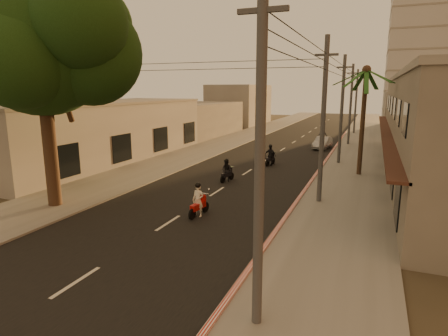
{
  "coord_description": "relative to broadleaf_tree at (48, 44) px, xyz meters",
  "views": [
    {
      "loc": [
        8.72,
        -12.69,
        6.25
      ],
      "look_at": [
        0.72,
        7.39,
        1.69
      ],
      "focal_mm": 30.0,
      "sensor_mm": 36.0,
      "label": 1
    }
  ],
  "objects": [
    {
      "name": "scooter_far_a",
      "position": [
        6.7,
        15.6,
        -7.77
      ],
      "size": [
        0.74,
        1.6,
        1.57
      ],
      "rotation": [
        0.0,
        0.0,
        -0.01
      ],
      "color": "black",
      "rests_on": "ground"
    },
    {
      "name": "utility_poles",
      "position": [
        12.81,
        17.86,
        -1.94
      ],
      "size": [
        1.2,
        48.26,
        9.0
      ],
      "color": "#38383A",
      "rests_on": "ground"
    },
    {
      "name": "parked_car",
      "position": [
        10.44,
        25.89,
        -7.84
      ],
      "size": [
        2.15,
        4.15,
        1.27
      ],
      "primitive_type": "imported",
      "rotation": [
        0.0,
        0.0,
        -0.1
      ],
      "color": "#999BA0",
      "rests_on": "ground"
    },
    {
      "name": "sidewalk_right",
      "position": [
        14.11,
        17.86,
        -8.42
      ],
      "size": [
        5.0,
        140.0,
        0.12
      ],
      "primitive_type": "cube",
      "color": "slate",
      "rests_on": "ground"
    },
    {
      "name": "palm_tree",
      "position": [
        14.61,
        13.86,
        -1.33
      ],
      "size": [
        5.0,
        5.0,
        8.2
      ],
      "color": "black",
      "rests_on": "ground"
    },
    {
      "name": "scooter_red",
      "position": [
        7.52,
        1.3,
        -7.7
      ],
      "size": [
        0.75,
        1.8,
        1.77
      ],
      "rotation": [
        0.0,
        0.0,
        -0.11
      ],
      "color": "black",
      "rests_on": "ground"
    },
    {
      "name": "road",
      "position": [
        6.61,
        17.86,
        -8.47
      ],
      "size": [
        10.0,
        140.0,
        0.02
      ],
      "primitive_type": "cube",
      "color": "black",
      "rests_on": "ground"
    },
    {
      "name": "curb_stripe",
      "position": [
        11.71,
        12.86,
        -8.38
      ],
      "size": [
        0.2,
        60.0,
        0.2
      ],
      "primitive_type": "cube",
      "color": "#B11F12",
      "rests_on": "ground"
    },
    {
      "name": "broadleaf_tree",
      "position": [
        0.0,
        0.0,
        0.0
      ],
      "size": [
        9.6,
        8.7,
        12.1
      ],
      "color": "black",
      "rests_on": "ground"
    },
    {
      "name": "scooter_mid_a",
      "position": [
        6.22,
        8.54,
        -7.73
      ],
      "size": [
        0.96,
        1.65,
        1.63
      ],
      "rotation": [
        0.0,
        0.0,
        -0.18
      ],
      "color": "black",
      "rests_on": "ground"
    },
    {
      "name": "sidewalk_left",
      "position": [
        -0.89,
        17.86,
        -8.42
      ],
      "size": [
        5.0,
        140.0,
        0.12
      ],
      "primitive_type": "cube",
      "color": "slate",
      "rests_on": "ground"
    },
    {
      "name": "distant_tower",
      "position": [
        22.61,
        53.86,
        5.52
      ],
      "size": [
        12.1,
        12.1,
        28.0
      ],
      "color": "#B7B5B2",
      "rests_on": "ground"
    },
    {
      "name": "scooter_mid_b",
      "position": [
        7.55,
        15.1,
        -7.66
      ],
      "size": [
        1.11,
        1.83,
        1.8
      ],
      "rotation": [
        0.0,
        0.0,
        -0.14
      ],
      "color": "black",
      "rests_on": "ground"
    },
    {
      "name": "filler_left_near",
      "position": [
        -7.39,
        31.86,
        -6.28
      ],
      "size": [
        8.0,
        14.0,
        4.4
      ],
      "primitive_type": "cube",
      "color": "gray",
      "rests_on": "ground"
    },
    {
      "name": "left_building",
      "position": [
        -7.37,
        11.86,
        -5.88
      ],
      "size": [
        8.2,
        24.2,
        5.2
      ],
      "color": "gray",
      "rests_on": "ground"
    },
    {
      "name": "scooter_far_b",
      "position": [
        9.7,
        31.7,
        -7.63
      ],
      "size": [
        1.2,
        1.89,
        1.86
      ],
      "rotation": [
        0.0,
        0.0,
        0.05
      ],
      "color": "black",
      "rests_on": "ground"
    },
    {
      "name": "filler_right",
      "position": [
        20.61,
        42.86,
        -5.48
      ],
      "size": [
        8.0,
        14.0,
        6.0
      ],
      "primitive_type": "cube",
      "color": "gray",
      "rests_on": "ground"
    },
    {
      "name": "filler_left_far",
      "position": [
        -7.39,
        49.86,
        -4.98
      ],
      "size": [
        8.0,
        14.0,
        7.0
      ],
      "primitive_type": "cube",
      "color": "gray",
      "rests_on": "ground"
    },
    {
      "name": "ground",
      "position": [
        6.61,
        -2.14,
        -8.48
      ],
      "size": [
        160.0,
        160.0,
        0.0
      ],
      "primitive_type": "plane",
      "color": "#383023",
      "rests_on": "ground"
    }
  ]
}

